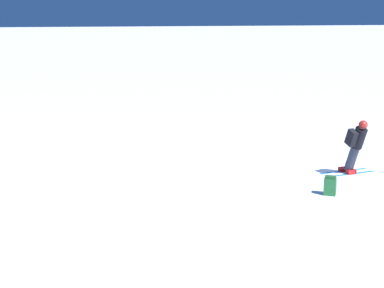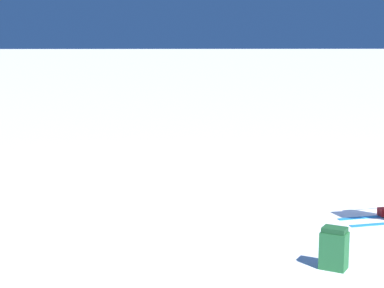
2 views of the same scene
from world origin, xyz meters
The scene contains 3 objects.
ground_plane centered at (0.00, 0.00, 0.00)m, with size 300.00×300.00×0.00m, color white.
skier centered at (-1.70, -0.05, 0.91)m, with size 1.51×1.68×1.68m.
spare_backpack centered at (-3.36, 1.43, 0.24)m, with size 0.34×0.37×0.50m.
Camera 1 is at (-18.01, 8.11, 4.67)m, focal length 60.00 mm.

